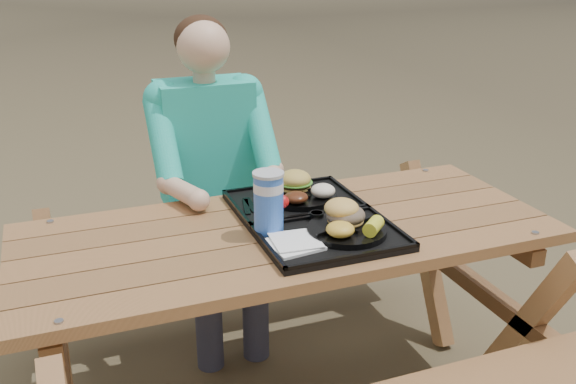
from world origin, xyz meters
name	(u,v)px	position (x,y,z in m)	size (l,w,h in m)	color
picnic_table	(288,323)	(0.00, 0.00, 0.38)	(1.80, 1.49, 0.75)	#999999
tray_near	(330,238)	(0.09, -0.14, 0.76)	(0.45, 0.35, 0.02)	black
tray_far	(295,203)	(0.09, 0.17, 0.76)	(0.45, 0.35, 0.02)	black
plate_near	(347,230)	(0.15, -0.15, 0.78)	(0.26, 0.26, 0.02)	black
plate_far	(301,196)	(0.12, 0.18, 0.78)	(0.26, 0.26, 0.02)	black
napkin_stack	(294,243)	(-0.05, -0.17, 0.78)	(0.15, 0.15, 0.02)	white
soda_cup	(269,204)	(-0.08, -0.04, 0.87)	(0.10, 0.10, 0.19)	blue
condiment_bbq	(317,216)	(0.10, -0.02, 0.78)	(0.05, 0.05, 0.03)	black
condiment_mustard	(335,214)	(0.16, -0.02, 0.78)	(0.05, 0.05, 0.03)	gold
sandwich	(346,205)	(0.16, -0.11, 0.85)	(0.12, 0.12, 0.13)	#E9B052
mac_cheese	(340,229)	(0.10, -0.20, 0.81)	(0.09, 0.09, 0.05)	gold
corn_cob	(373,226)	(0.21, -0.22, 0.81)	(0.08, 0.08, 0.05)	yellow
cutlery_far	(251,205)	(-0.07, 0.19, 0.77)	(0.02, 0.14, 0.01)	black
burger	(295,175)	(0.12, 0.24, 0.84)	(0.12, 0.12, 0.11)	gold
baked_beans	(296,197)	(0.07, 0.11, 0.81)	(0.09, 0.09, 0.04)	#512310
potato_salad	(323,191)	(0.18, 0.13, 0.81)	(0.09, 0.09, 0.05)	white
diner	(210,195)	(-0.11, 0.66, 0.64)	(0.48, 0.84, 1.28)	#1AB5BB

